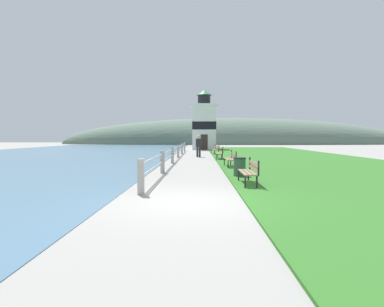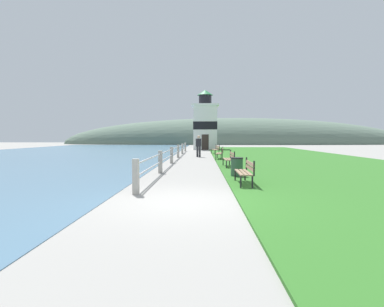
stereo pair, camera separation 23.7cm
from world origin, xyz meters
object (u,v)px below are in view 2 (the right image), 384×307
Objects in this scene: park_bench_midway at (230,158)px; lighthouse at (205,124)px; park_bench_near at (246,170)px; trash_bin at (237,167)px; park_bench_by_lighthouse at (216,149)px; park_bench_far at (220,152)px; person_strolling at (199,145)px.

lighthouse reaches higher than park_bench_midway.
park_bench_near and park_bench_midway have the same top height.
park_bench_near is 0.22× the size of lighthouse.
lighthouse is 27.97m from trash_bin.
lighthouse is at bearing 92.19° from trash_bin.
park_bench_far is at bearing 82.73° from park_bench_by_lighthouse.
trash_bin is at bearing -87.81° from lighthouse.
park_bench_far is 1.06× the size of person_strolling.
park_bench_near is 0.97× the size of person_strolling.
park_bench_far is at bearing -86.93° from lighthouse.
park_bench_midway and park_bench_by_lighthouse have the same top height.
trash_bin is at bearing 87.24° from park_bench_midway.
lighthouse is (-0.95, 11.54, 2.87)m from park_bench_by_lighthouse.
park_bench_by_lighthouse is 1.12× the size of person_strolling.
person_strolling reaches higher than park_bench_far.
trash_bin is (-0.07, 2.12, -0.11)m from park_bench_near.
park_bench_midway is at bearing 98.01° from park_bench_far.
trash_bin is at bearing 82.94° from park_bench_by_lighthouse.
park_bench_midway is 24.03m from lighthouse.
trash_bin is at bearing 96.99° from park_bench_far.
park_bench_by_lighthouse is 0.26× the size of lighthouse.
trash_bin is (0.12, -16.26, -0.12)m from park_bench_by_lighthouse.
park_bench_midway and park_bench_far have the same top height.
person_strolling is (-0.69, -15.24, -2.43)m from lighthouse.
lighthouse is at bearing 4.54° from person_strolling.
park_bench_by_lighthouse is at bearing -89.15° from park_bench_near.
lighthouse reaches higher than person_strolling.
park_bench_by_lighthouse is at bearing -83.36° from park_bench_far.
park_bench_near is at bearing -165.78° from person_strolling.
park_bench_midway is 5.78m from park_bench_far.
park_bench_near is 2.12m from trash_bin.
person_strolling is (-1.82, 8.60, 0.45)m from park_bench_midway.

